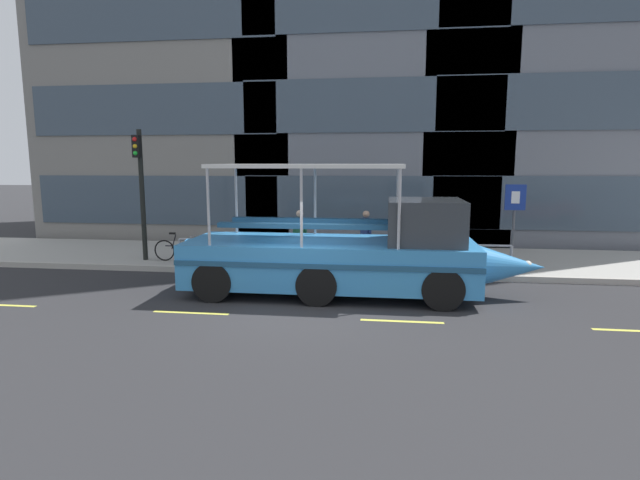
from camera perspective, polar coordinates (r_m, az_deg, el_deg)
The scene contains 12 objects.
ground_plane at distance 12.32m, azimuth -2.15°, elevation -7.32°, with size 120.00×120.00×0.00m, color #2B2B2D.
sidewalk at distance 17.70m, azimuth 0.89°, elevation -2.05°, with size 32.00×4.80×0.18m, color #A8A59E.
curb_edge at distance 15.28m, azimuth -0.19°, elevation -3.79°, with size 32.00×0.18×0.18m, color #B2ADA3.
lane_centreline at distance 11.34m, azimuth -3.04°, elevation -8.75°, with size 25.80×0.12×0.01m.
curb_guardrail at distance 15.41m, azimuth 2.10°, elevation -1.16°, with size 10.34×0.09×0.85m.
traffic_light_pole at distance 17.56m, azimuth -19.77°, elevation 6.21°, with size 0.24×0.46×4.31m.
parking_sign at distance 16.03m, azimuth 21.27°, elevation 2.94°, with size 0.60×0.12×2.60m.
leaned_bicycle at distance 17.22m, azimuth -15.75°, elevation -1.10°, with size 1.74×0.46×0.96m.
duck_tour_boat at distance 13.05m, azimuth 3.47°, elevation -1.54°, with size 9.29×2.68×3.39m.
pedestrian_near_bow at distance 16.12m, azimuth 14.52°, elevation 0.67°, with size 0.48×0.28×1.72m.
pedestrian_mid_left at distance 16.74m, azimuth 5.25°, elevation 1.09°, with size 0.38×0.34×1.67m.
pedestrian_mid_right at distance 16.56m, azimuth -2.31°, elevation 1.11°, with size 0.48×0.24×1.70m.
Camera 1 is at (2.00, -11.67, 3.41)m, focal length 28.08 mm.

